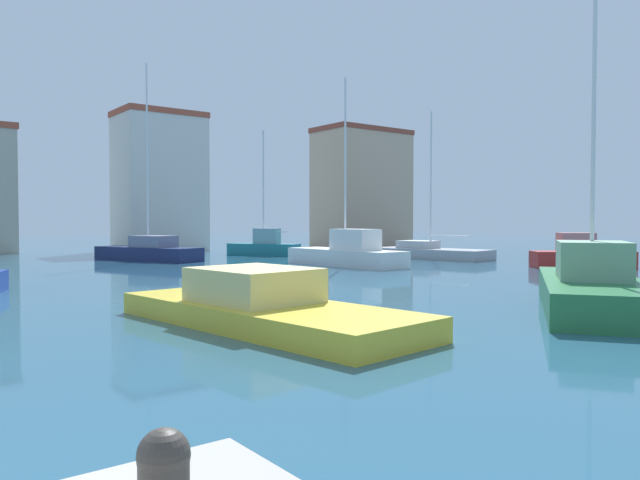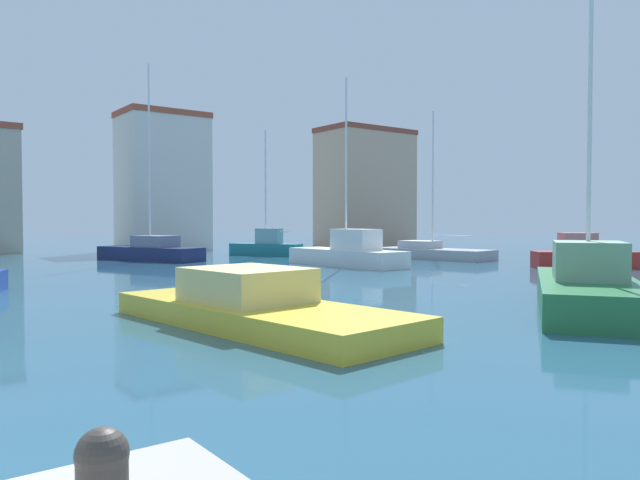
% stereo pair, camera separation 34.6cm
% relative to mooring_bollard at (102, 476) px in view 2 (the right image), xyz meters
% --- Properties ---
extents(water, '(160.00, 160.00, 0.00)m').
position_rel_mooring_bollard_xyz_m(water, '(12.73, 21.49, -1.29)').
color(water, '#285670').
rests_on(water, ground).
extents(mooring_bollard, '(0.27, 0.27, 0.53)m').
position_rel_mooring_bollard_xyz_m(mooring_bollard, '(0.00, 0.00, 0.00)').
color(mooring_bollard, '#38332D').
rests_on(mooring_bollard, pier_quay).
extents(sailboat_white_center_channel, '(2.60, 8.12, 10.82)m').
position_rel_mooring_bollard_xyz_m(sailboat_white_center_channel, '(21.09, 23.69, -0.55)').
color(sailboat_white_center_channel, white).
rests_on(sailboat_white_center_channel, water).
extents(motorboat_red_far_left, '(5.15, 4.64, 1.93)m').
position_rel_mooring_bollard_xyz_m(motorboat_red_far_left, '(30.31, 14.68, -0.63)').
color(motorboat_red_far_left, '#B22823').
rests_on(motorboat_red_far_left, water).
extents(motorboat_yellow_inner_mooring, '(4.05, 9.10, 1.41)m').
position_rel_mooring_bollard_xyz_m(motorboat_yellow_inner_mooring, '(6.64, 9.75, -0.82)').
color(motorboat_yellow_inner_mooring, gold).
rests_on(motorboat_yellow_inner_mooring, water).
extents(sailboat_grey_mid_harbor, '(4.28, 8.64, 10.03)m').
position_rel_mooring_bollard_xyz_m(sailboat_grey_mid_harbor, '(29.73, 25.30, -0.83)').
color(sailboat_grey_mid_harbor, gray).
rests_on(sailboat_grey_mid_harbor, water).
extents(sailboat_green_near_pier, '(8.67, 7.04, 11.35)m').
position_rel_mooring_bollard_xyz_m(sailboat_green_near_pier, '(15.67, 6.20, -0.61)').
color(sailboat_green_near_pier, '#28703D').
rests_on(sailboat_green_near_pier, water).
extents(sailboat_navy_distant_east, '(4.98, 7.98, 12.78)m').
position_rel_mooring_bollard_xyz_m(sailboat_navy_distant_east, '(13.70, 34.99, -0.64)').
color(sailboat_navy_distant_east, '#19234C').
rests_on(sailboat_navy_distant_east, water).
extents(sailboat_teal_behind_lamppost, '(4.03, 5.48, 9.29)m').
position_rel_mooring_bollard_xyz_m(sailboat_teal_behind_lamppost, '(22.67, 35.21, -0.57)').
color(sailboat_teal_behind_lamppost, '#1E707A').
rests_on(sailboat_teal_behind_lamppost, water).
extents(warehouse_block, '(7.07, 5.22, 11.94)m').
position_rel_mooring_bollard_xyz_m(warehouse_block, '(19.38, 46.88, 4.69)').
color(warehouse_block, beige).
rests_on(warehouse_block, ground).
extents(waterfront_apartments, '(9.66, 5.68, 12.07)m').
position_rel_mooring_bollard_xyz_m(waterfront_apartments, '(40.27, 44.21, 4.75)').
color(waterfront_apartments, tan).
rests_on(waterfront_apartments, ground).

